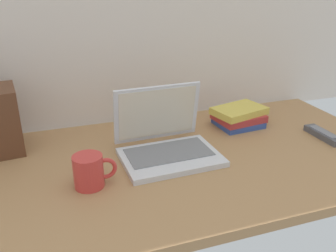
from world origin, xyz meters
The scene contains 5 objects.
desk centered at (0.00, 0.00, 0.01)m, with size 1.60×0.76×0.03m.
laptop centered at (0.02, 0.05, 0.08)m, with size 0.32×0.27×0.22m.
coffee_mug centered at (-0.25, -0.07, 0.08)m, with size 0.12×0.08×0.09m.
remote_control_near centered at (0.60, -0.02, 0.04)m, with size 0.05×0.16×0.02m.
book_stack centered at (0.36, 0.18, 0.07)m, with size 0.22×0.17×0.08m.
Camera 1 is at (-0.33, -0.98, 0.59)m, focal length 38.83 mm.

